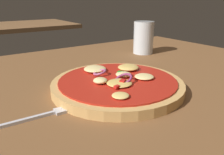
% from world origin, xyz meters
% --- Properties ---
extents(dining_table, '(1.10, 0.86, 0.03)m').
position_xyz_m(dining_table, '(0.00, 0.00, 0.01)').
color(dining_table, brown).
rests_on(dining_table, ground).
extents(pizza, '(0.27, 0.27, 0.04)m').
position_xyz_m(pizza, '(-0.02, -0.02, 0.04)').
color(pizza, tan).
rests_on(pizza, dining_table).
extents(fork, '(0.18, 0.02, 0.00)m').
position_xyz_m(fork, '(-0.19, -0.04, 0.03)').
color(fork, silver).
rests_on(fork, dining_table).
extents(beer_glass, '(0.07, 0.07, 0.11)m').
position_xyz_m(beer_glass, '(0.24, 0.20, 0.08)').
color(beer_glass, silver).
rests_on(beer_glass, dining_table).
extents(background_table, '(0.79, 0.54, 0.03)m').
position_xyz_m(background_table, '(0.11, 1.41, 0.01)').
color(background_table, brown).
rests_on(background_table, ground).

